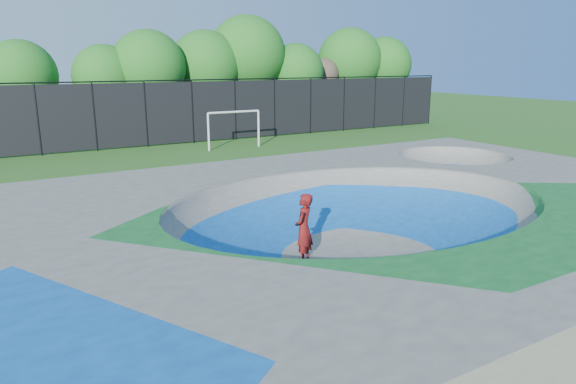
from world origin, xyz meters
TOP-DOWN VIEW (x-y plane):
  - ground at (0.00, 0.00)m, footprint 120.00×120.00m
  - skate_deck at (0.00, 0.00)m, footprint 22.00×14.00m
  - skater at (-1.85, 0.02)m, footprint 0.81×0.78m
  - skateboard at (-1.85, 0.02)m, footprint 0.78×0.59m
  - soccer_goal at (4.36, 17.68)m, footprint 3.43×0.12m
  - fence at (0.00, 21.00)m, footprint 48.09×0.09m
  - treeline at (-1.04, 25.95)m, footprint 52.25×7.31m

SIDE VIEW (x-z plane):
  - ground at x=0.00m, z-range 0.00..0.00m
  - skateboard at x=-1.85m, z-range 0.00..0.05m
  - skate_deck at x=0.00m, z-range 0.00..1.50m
  - skater at x=-1.85m, z-range 0.00..1.87m
  - soccer_goal at x=4.36m, z-range 0.44..2.71m
  - fence at x=0.00m, z-range 0.08..4.12m
  - treeline at x=-1.04m, z-range 0.54..9.13m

